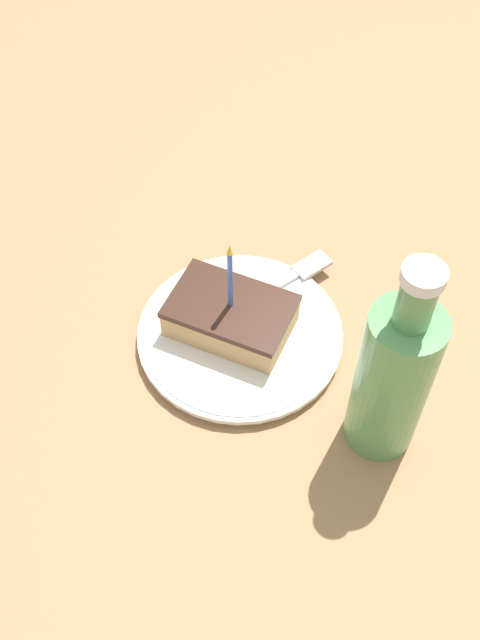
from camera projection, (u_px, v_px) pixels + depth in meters
ground_plane at (235, 338)px, 0.85m from camera, size 2.40×2.40×0.04m
plate at (240, 335)px, 0.82m from camera, size 0.23×0.23×0.02m
cake_slice at (229, 315)px, 0.80m from camera, size 0.08×0.13×0.13m
fork at (269, 290)px, 0.85m from camera, size 0.18×0.11×0.00m
bottle at (393, 377)px, 0.68m from camera, size 0.07×0.07×0.25m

